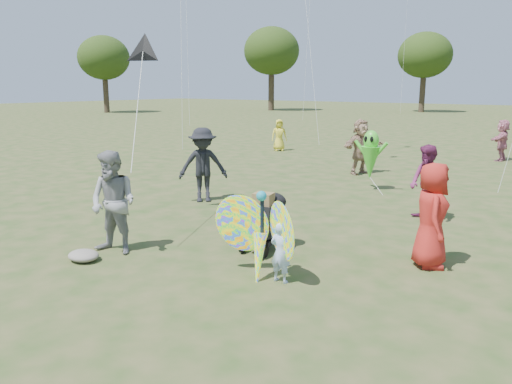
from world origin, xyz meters
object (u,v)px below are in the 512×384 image
butterfly_kite (260,237)px  alien_kite (370,157)px  crowd_a (432,215)px  child_girl (281,253)px  jogging_stroller (266,218)px  crowd_e (427,183)px  crowd_g (279,135)px  crowd_j (502,140)px  adult_man (113,203)px  crowd_d (360,147)px  crowd_b (203,165)px

butterfly_kite → alien_kite: size_ratio=1.00×
crowd_a → child_girl: bearing=116.6°
jogging_stroller → alien_kite: (-0.69, 6.13, 0.36)m
child_girl → crowd_a: 2.65m
crowd_e → crowd_a: bearing=-34.0°
child_girl → crowd_g: 15.90m
crowd_g → alien_kite: bearing=-82.3°
alien_kite → crowd_e: bearing=-44.9°
crowd_j → alien_kite: bearing=-8.0°
child_girl → butterfly_kite: butterfly_kite is taller
adult_man → crowd_d: size_ratio=0.99×
crowd_b → crowd_g: 10.68m
crowd_b → butterfly_kite: (4.32, -3.42, -0.29)m
crowd_a → crowd_g: bearing=18.1°
adult_man → butterfly_kite: size_ratio=1.07×
crowd_d → crowd_g: bearing=78.1°
adult_man → butterfly_kite: bearing=-0.6°
crowd_j → jogging_stroller: bearing=-0.3°
adult_man → crowd_j: 16.80m
crowd_a → crowd_d: (-4.78, 7.59, 0.06)m
crowd_d → crowd_g: (-5.70, 3.54, -0.21)m
crowd_g → alien_kite: size_ratio=0.83×
crowd_g → alien_kite: 9.26m
crowd_b → crowd_g: crowd_b is taller
jogging_stroller → crowd_g: bearing=110.8°
adult_man → jogging_stroller: (2.10, 1.76, -0.32)m
crowd_b → crowd_e: crowd_b is taller
child_girl → crowd_a: bearing=-130.9°
child_girl → butterfly_kite: bearing=4.6°
child_girl → adult_man: adult_man is taller
butterfly_kite → alien_kite: alien_kite is taller
crowd_g → crowd_j: bearing=-26.0°
child_girl → crowd_e: bearing=-100.0°
crowd_d → butterfly_kite: (2.82, -9.70, -0.27)m
adult_man → crowd_g: bearing=100.1°
crowd_b → child_girl: bearing=-79.9°
crowd_a → crowd_e: 3.00m
adult_man → alien_kite: bearing=67.5°
crowd_e → alien_kite: 3.36m
crowd_d → alien_kite: bearing=-129.5°
crowd_a → crowd_d: size_ratio=0.94×
crowd_e → jogging_stroller: size_ratio=1.55×
child_girl → crowd_a: crowd_a is taller
crowd_b → crowd_e: 5.50m
adult_man → crowd_g: size_ratio=1.28×
butterfly_kite → crowd_j: bearing=88.4°
crowd_b → butterfly_kite: 5.52m
crowd_e → butterfly_kite: size_ratio=0.99×
crowd_j → jogging_stroller: size_ratio=1.50×
crowd_b → crowd_d: size_ratio=1.03×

